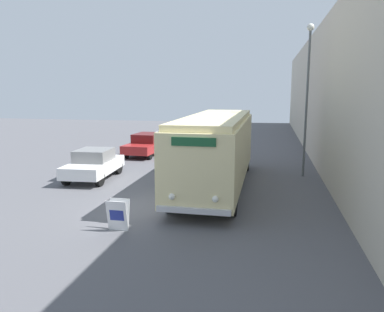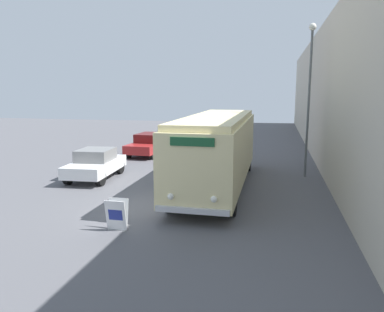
# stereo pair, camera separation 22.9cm
# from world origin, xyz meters

# --- Properties ---
(ground_plane) EXTENTS (80.00, 80.00, 0.00)m
(ground_plane) POSITION_xyz_m (0.00, 0.00, 0.00)
(ground_plane) COLOR #56565B
(building_wall_right) EXTENTS (0.30, 60.00, 8.33)m
(building_wall_right) POSITION_xyz_m (7.08, 10.00, 4.17)
(building_wall_right) COLOR beige
(building_wall_right) RESTS_ON ground_plane
(vintage_bus) EXTENTS (2.64, 10.74, 3.34)m
(vintage_bus) POSITION_xyz_m (1.85, 3.67, 1.87)
(vintage_bus) COLOR black
(vintage_bus) RESTS_ON ground_plane
(sign_board) EXTENTS (0.68, 0.38, 1.02)m
(sign_board) POSITION_xyz_m (-0.47, -2.42, 0.50)
(sign_board) COLOR gray
(sign_board) RESTS_ON ground_plane
(streetlamp) EXTENTS (0.36, 0.36, 7.72)m
(streetlamp) POSITION_xyz_m (6.03, 6.84, 4.88)
(streetlamp) COLOR #595E60
(streetlamp) RESTS_ON ground_plane
(parked_car_near) EXTENTS (2.19, 4.21, 1.52)m
(parked_car_near) POSITION_xyz_m (-4.47, 4.03, 0.78)
(parked_car_near) COLOR black
(parked_car_near) RESTS_ON ground_plane
(parked_car_mid) EXTENTS (2.17, 4.79, 1.49)m
(parked_car_mid) POSITION_xyz_m (-4.14, 11.54, 0.76)
(parked_car_mid) COLOR black
(parked_car_mid) RESTS_ON ground_plane
(parked_car_far) EXTENTS (2.07, 4.25, 1.46)m
(parked_car_far) POSITION_xyz_m (-4.43, 18.85, 0.76)
(parked_car_far) COLOR black
(parked_car_far) RESTS_ON ground_plane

